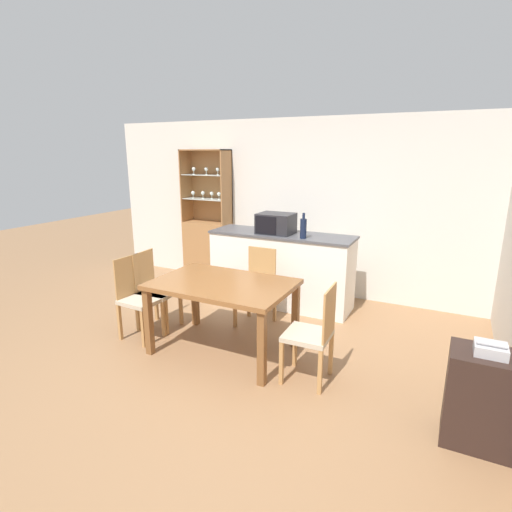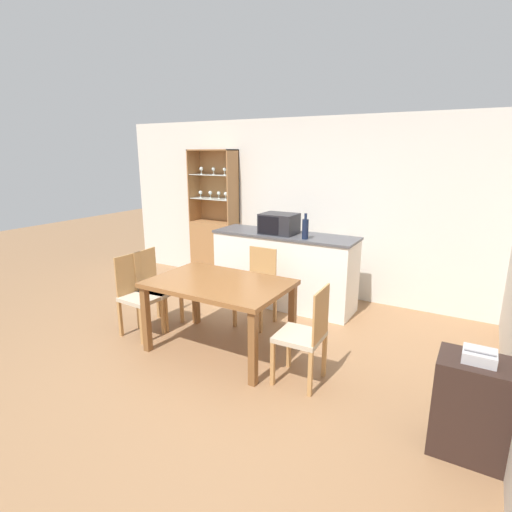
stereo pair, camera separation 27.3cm
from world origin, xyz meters
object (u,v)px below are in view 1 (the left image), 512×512
Objects in this scene: microwave at (276,223)px; dining_chair_side_left_far at (155,290)px; dining_chair_head_far at (257,287)px; display_cabinet at (208,241)px; side_cabinet at (482,399)px; dining_table at (223,291)px; dining_chair_side_right_near at (313,334)px; dining_chair_side_left_near at (139,298)px; wine_bottle at (303,228)px; telephone at (491,349)px.

dining_chair_side_left_far is at bearing -125.47° from microwave.
dining_chair_head_far is 1.22m from dining_chair_side_left_far.
display_cabinet is 2.95× the size of side_cabinet.
display_cabinet reaches higher than dining_table.
dining_chair_side_left_near is at bearing 88.55° from dining_chair_side_right_near.
dining_chair_side_right_near is (1.03, -0.94, 0.00)m from dining_chair_head_far.
microwave reaches higher than dining_chair_side_left_far.
dining_chair_side_right_near is 2.87× the size of wine_bottle.
dining_chair_side_left_far is 1.98m from wine_bottle.
dining_chair_side_right_near is at bearing 78.02° from dining_chair_side_left_far.
dining_chair_head_far is 1.00× the size of dining_chair_side_right_near.
wine_bottle reaches higher than dining_chair_side_left_near.
display_cabinet is 2.26× the size of dining_chair_side_left_far.
dining_chair_side_left_far is (-1.03, 0.14, -0.21)m from dining_table.
dining_chair_side_left_far and dining_chair_side_left_near have the same top height.
dining_table is 1.53× the size of dining_chair_side_left_near.
dining_table is 1.06m from dining_chair_side_right_near.
microwave is at bearing 152.56° from dining_chair_side_left_near.
display_cabinet reaches higher than dining_chair_side_left_near.
microwave is (-1.10, 1.64, 0.67)m from dining_chair_side_right_near.
microwave is (-0.06, 1.50, 0.47)m from dining_table.
dining_table is 6.88× the size of telephone.
dining_table is 1.53× the size of dining_chair_side_right_near.
dining_chair_head_far is at bearing -39.50° from display_cabinet.
dining_chair_side_left_near is 2.02m from microwave.
dining_table is 2.44m from side_cabinet.
display_cabinet is 2.57m from dining_table.
display_cabinet reaches higher than wine_bottle.
dining_table is (1.53, -2.06, 0.04)m from display_cabinet.
dining_chair_side_left_far is at bearing -139.13° from wine_bottle.
wine_bottle is (1.41, 1.50, 0.67)m from dining_chair_side_left_near.
dining_chair_side_right_near is (1.03, -0.14, -0.21)m from dining_table.
dining_table is 1.53× the size of dining_chair_side_left_far.
dining_table is 2.43m from telephone.
microwave is at bearing 142.51° from side_cabinet.
display_cabinet is 2.26m from dining_chair_side_left_near.
dining_chair_side_right_near reaches higher than telephone.
dining_chair_side_left_far is at bearing 171.33° from side_cabinet.
dining_chair_side_left_near is (-0.00, -0.28, 0.00)m from dining_chair_side_left_far.
wine_bottle reaches higher than side_cabinet.
dining_chair_head_far is at bearing -84.78° from microwave.
side_cabinet is at bearing -101.46° from dining_chair_side_right_near.
dining_chair_side_left_far is 4.49× the size of telephone.
dining_table is 4.39× the size of wine_bottle.
wine_bottle is at bearing 74.52° from dining_table.
dining_chair_head_far is at bearing -123.75° from wine_bottle.
telephone reaches higher than dining_table.
side_cabinet is at bearing 77.11° from dining_chair_side_left_far.
microwave is (0.97, 1.64, 0.67)m from dining_chair_side_left_near.
microwave reaches higher than dining_chair_head_far.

